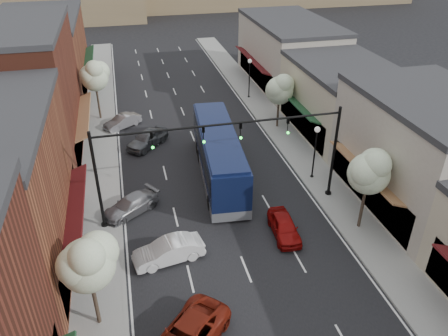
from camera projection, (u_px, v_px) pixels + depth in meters
ground at (256, 294)px, 23.85m from camera, size 160.00×160.00×0.00m
sidewalk_left at (100, 153)px, 37.61m from camera, size 2.80×73.00×0.15m
sidewalk_right at (283, 133)px, 41.00m from camera, size 2.80×73.00×0.15m
curb_left at (116, 151)px, 37.89m from camera, size 0.25×73.00×0.17m
curb_right at (269, 135)px, 40.72m from camera, size 0.25×73.00×0.17m
bldg_left_midfar at (15, 94)px, 34.97m from camera, size 10.14×14.10×10.90m
bldg_left_far at (42, 55)px, 49.01m from camera, size 10.14×18.10×8.40m
bldg_right_midnear at (425, 153)px, 29.66m from camera, size 9.14×12.10×7.90m
bldg_right_midfar at (342, 99)px, 40.08m from camera, size 9.14×12.10×6.40m
bldg_right_far at (288, 52)px, 51.55m from camera, size 9.14×16.10×7.40m
signal_mast_right at (303, 143)px, 29.33m from camera, size 8.22×0.46×7.00m
signal_mast_left at (134, 162)px, 27.06m from camera, size 8.22×0.46×7.00m
tree_right_near at (371, 170)px, 26.58m from camera, size 2.85×2.65×5.95m
tree_right_far at (280, 88)px, 40.21m from camera, size 2.85×2.65×5.43m
tree_left_near at (88, 261)px, 19.99m from camera, size 2.85×2.65×5.69m
tree_left_far at (95, 75)px, 41.57m from camera, size 2.85×2.65×6.13m
lamp_post_near at (316, 144)px, 32.69m from camera, size 0.44×0.44×4.44m
lamp_post_far at (250, 72)px, 47.34m from camera, size 0.44×0.44×4.44m
coach_bus at (219, 154)px, 33.51m from camera, size 3.76×12.64×3.81m
red_hatchback at (284, 227)px, 27.94m from camera, size 1.78×3.89×1.29m
parked_car_b at (169, 251)px, 25.86m from camera, size 4.42×2.19×1.39m
parked_car_c at (131, 205)px, 30.02m from camera, size 4.42×3.77×1.22m
parked_car_d at (147, 139)px, 38.53m from camera, size 4.29×4.37×1.49m
parked_car_e at (122, 121)px, 41.96m from camera, size 3.82×3.17×1.23m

